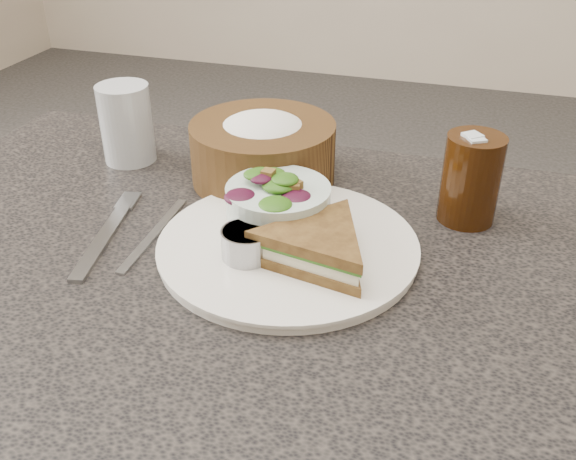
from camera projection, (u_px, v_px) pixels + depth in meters
The scene contains 10 objects.
dinner_plate at pixel (288, 247), 0.76m from camera, with size 0.31×0.31×0.01m, color silver.
sandwich at pixel (318, 247), 0.71m from camera, with size 0.16×0.16×0.04m, color brown, non-canonical shape.
salad_bowl at pixel (278, 199), 0.77m from camera, with size 0.13×0.13×0.07m, color silver, non-canonical shape.
dressing_ramekin at pixel (247, 244), 0.72m from camera, with size 0.06×0.06×0.04m, color gray.
orange_wedge at pixel (314, 209), 0.80m from camera, with size 0.06×0.06×0.02m, color orange.
fork at pixel (104, 237), 0.79m from camera, with size 0.02×0.19×0.01m, color #9EA0A3.
knife at pixel (154, 234), 0.80m from camera, with size 0.01×0.18×0.00m, color #A7AAAF.
bread_basket at pixel (263, 142), 0.90m from camera, with size 0.20×0.20×0.12m, color brown, non-canonical shape.
cola_glass at pixel (472, 175), 0.80m from camera, with size 0.07×0.07×0.13m, color black, non-canonical shape.
water_glass at pixel (126, 124), 0.96m from camera, with size 0.08×0.08×0.12m, color #B1B7BC.
Camera 1 is at (0.24, -0.58, 1.17)m, focal length 40.00 mm.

